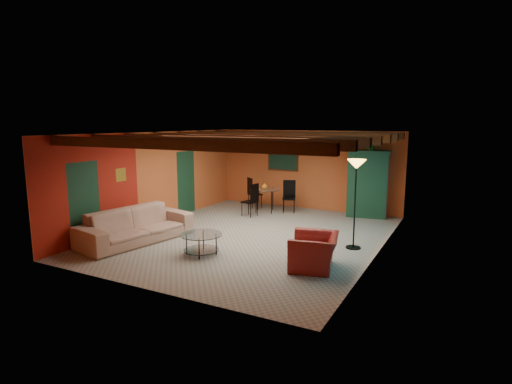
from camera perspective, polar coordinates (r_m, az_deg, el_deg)
The scene contains 11 objects.
room at distance 10.64m, azimuth -0.22°, elevation 6.36°, with size 6.52×8.01×2.71m.
sofa at distance 10.73m, azimuth -16.32°, elevation -4.50°, with size 2.88×1.13×0.84m, color #9D7765.
armchair at distance 8.61m, azimuth 8.09°, elevation -8.18°, with size 1.09×0.95×0.71m, color maroon.
coffee_table at distance 9.47m, azimuth -7.62°, elevation -7.19°, with size 0.96×0.96×0.49m, color white, non-canonical shape.
dining_table at distance 13.70m, azimuth 1.20°, elevation -0.56°, with size 2.07×2.07×1.08m, color silver, non-canonical shape.
armoire at distance 13.42m, azimuth 15.45°, elevation 0.98°, with size 1.17×0.57×2.05m, color maroon.
floor_lamp at distance 9.92m, azimuth 13.61°, elevation -1.68°, with size 0.44×0.44×2.14m, color black, non-canonical shape.
ceiling_fan at distance 10.55m, azimuth -0.51°, elevation 6.33°, with size 1.50×1.50×0.44m, color #472614, non-canonical shape.
painting at distance 14.55m, azimuth 3.76°, elevation 4.45°, with size 1.05×0.03×0.65m, color black.
potted_plant at distance 13.29m, azimuth 15.70°, elevation 6.42°, with size 0.45×0.39×0.50m, color #26661E.
vase at distance 13.60m, azimuth 1.21°, elevation 2.10°, with size 0.20×0.20×0.21m, color orange.
Camera 1 is at (4.98, -9.28, 2.99)m, focal length 28.74 mm.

